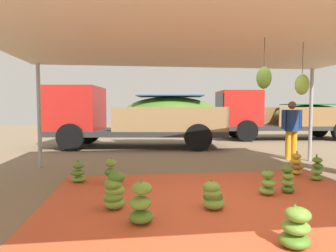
# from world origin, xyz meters

# --- Properties ---
(ground_plane) EXTENTS (40.00, 40.00, 0.00)m
(ground_plane) POSITION_xyz_m (0.00, 3.00, 0.00)
(ground_plane) COLOR #7F6B51
(tarp_orange) EXTENTS (5.71, 4.21, 0.01)m
(tarp_orange) POSITION_xyz_m (0.00, 0.00, 0.01)
(tarp_orange) COLOR #D1512D
(tarp_orange) RESTS_ON ground
(tent_canopy) EXTENTS (8.00, 7.00, 2.77)m
(tent_canopy) POSITION_xyz_m (0.02, -0.09, 2.68)
(tent_canopy) COLOR #9EA0A5
(tent_canopy) RESTS_ON ground
(banana_bunch_0) EXTENTS (0.46, 0.46, 0.46)m
(banana_bunch_0) POSITION_xyz_m (-0.17, -0.30, 0.21)
(banana_bunch_0) COLOR #75A83D
(banana_bunch_0) RESTS_ON tarp_orange
(banana_bunch_1) EXTENTS (0.39, 0.41, 0.48)m
(banana_bunch_1) POSITION_xyz_m (1.00, 0.27, 0.21)
(banana_bunch_1) COLOR #75A83D
(banana_bunch_1) RESTS_ON tarp_orange
(banana_bunch_2) EXTENTS (0.42, 0.42, 0.47)m
(banana_bunch_2) POSITION_xyz_m (-2.52, 1.57, 0.20)
(banana_bunch_2) COLOR #6B9E38
(banana_bunch_2) RESTS_ON tarp_orange
(banana_bunch_3) EXTENTS (0.33, 0.33, 0.55)m
(banana_bunch_3) POSITION_xyz_m (1.43, 0.35, 0.24)
(banana_bunch_3) COLOR #477523
(banana_bunch_3) RESTS_ON tarp_orange
(banana_bunch_4) EXTENTS (0.33, 0.32, 0.57)m
(banana_bunch_4) POSITION_xyz_m (-1.82, 1.26, 0.25)
(banana_bunch_4) COLOR #6B9E38
(banana_bunch_4) RESTS_ON tarp_orange
(banana_bunch_5) EXTENTS (0.44, 0.45, 0.60)m
(banana_bunch_5) POSITION_xyz_m (-1.67, -0.11, 0.28)
(banana_bunch_5) COLOR #75A83D
(banana_bunch_5) RESTS_ON tarp_orange
(banana_bunch_7) EXTENTS (0.44, 0.44, 0.59)m
(banana_bunch_7) POSITION_xyz_m (-1.28, -0.71, 0.26)
(banana_bunch_7) COLOR #518428
(banana_bunch_7) RESTS_ON tarp_orange
(banana_bunch_8) EXTENTS (0.32, 0.32, 0.56)m
(banana_bunch_8) POSITION_xyz_m (2.53, 1.12, 0.24)
(banana_bunch_8) COLOR #60932D
(banana_bunch_8) RESTS_ON tarp_orange
(banana_bunch_9) EXTENTS (0.47, 0.47, 0.51)m
(banana_bunch_9) POSITION_xyz_m (0.40, -1.62, 0.22)
(banana_bunch_9) COLOR #518428
(banana_bunch_9) RESTS_ON tarp_orange
(banana_bunch_10) EXTENTS (0.38, 0.40, 0.55)m
(banana_bunch_10) POSITION_xyz_m (2.39, 1.67, 0.24)
(banana_bunch_10) COLOR gold
(banana_bunch_10) RESTS_ON tarp_orange
(cargo_truck_main) EXTENTS (7.07, 3.28, 2.40)m
(cargo_truck_main) POSITION_xyz_m (-1.33, 6.99, 1.26)
(cargo_truck_main) COLOR #2D2D2D
(cargo_truck_main) RESTS_ON ground
(cargo_truck_far) EXTENTS (6.88, 2.73, 2.40)m
(cargo_truck_far) POSITION_xyz_m (5.94, 9.03, 1.19)
(cargo_truck_far) COLOR #2D2D2D
(cargo_truck_far) RESTS_ON ground
(worker_0) EXTENTS (0.65, 0.39, 1.76)m
(worker_0) POSITION_xyz_m (3.38, 3.60, 1.03)
(worker_0) COLOR orange
(worker_0) RESTS_ON ground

